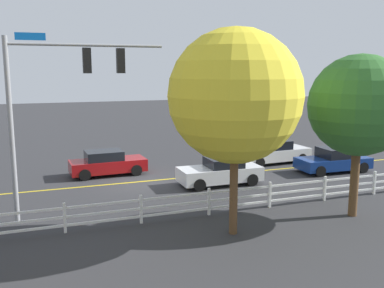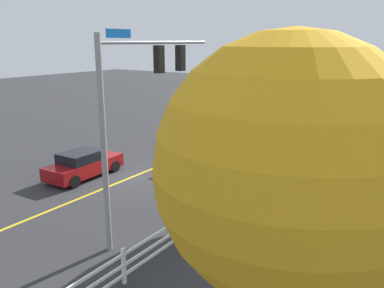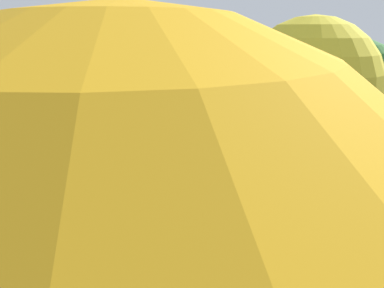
# 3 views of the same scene
# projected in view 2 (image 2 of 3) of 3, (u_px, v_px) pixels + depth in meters

# --- Properties ---
(ground_plane) EXTENTS (120.00, 120.00, 0.00)m
(ground_plane) POSITION_uv_depth(u_px,v_px,m) (131.00, 178.00, 20.85)
(ground_plane) COLOR #2D2D30
(lane_center_stripe) EXTENTS (28.00, 0.16, 0.01)m
(lane_center_stripe) POSITION_uv_depth(u_px,v_px,m) (176.00, 159.00, 24.06)
(lane_center_stripe) COLOR gold
(lane_center_stripe) RESTS_ON ground_plane
(signal_assembly) EXTENTS (6.13, 0.38, 7.36)m
(signal_assembly) POSITION_uv_depth(u_px,v_px,m) (138.00, 96.00, 13.80)
(signal_assembly) COLOR gray
(signal_assembly) RESTS_ON ground_plane
(car_0) EXTENTS (4.75, 2.12, 1.49)m
(car_0) POSITION_uv_depth(u_px,v_px,m) (200.00, 129.00, 29.08)
(car_0) COLOR silver
(car_0) RESTS_ON ground_plane
(car_1) EXTENTS (4.32, 1.97, 1.43)m
(car_1) POSITION_uv_depth(u_px,v_px,m) (83.00, 164.00, 20.79)
(car_1) COLOR maroon
(car_1) RESTS_ON ground_plane
(car_2) EXTENTS (4.34, 1.89, 1.42)m
(car_2) POSITION_uv_depth(u_px,v_px,m) (203.00, 154.00, 22.79)
(car_2) COLOR silver
(car_2) RESTS_ON ground_plane
(car_3) EXTENTS (4.38, 2.03, 1.43)m
(car_3) POSITION_uv_depth(u_px,v_px,m) (254.00, 130.00, 28.99)
(car_3) COLOR navy
(car_3) RESTS_ON ground_plane
(white_rail_fence) EXTENTS (26.10, 0.10, 1.15)m
(white_rail_fence) POSITION_uv_depth(u_px,v_px,m) (265.00, 173.00, 19.73)
(white_rail_fence) COLOR white
(white_rail_fence) RESTS_ON ground_plane
(tree_0) EXTENTS (4.06, 4.06, 6.62)m
(tree_0) POSITION_uv_depth(u_px,v_px,m) (338.00, 88.00, 20.88)
(tree_0) COLOR brown
(tree_0) RESTS_ON ground_plane
(tree_1) EXTENTS (4.77, 4.77, 7.46)m
(tree_1) POSITION_uv_depth(u_px,v_px,m) (306.00, 89.00, 16.28)
(tree_1) COLOR brown
(tree_1) RESTS_ON ground_plane
(tree_2) EXTENTS (4.27, 4.27, 7.20)m
(tree_2) POSITION_uv_depth(u_px,v_px,m) (288.00, 169.00, 6.19)
(tree_2) COLOR brown
(tree_2) RESTS_ON ground_plane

